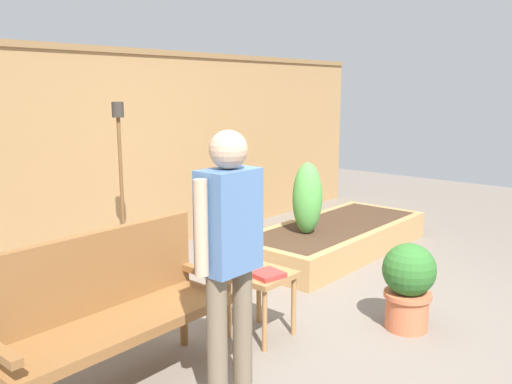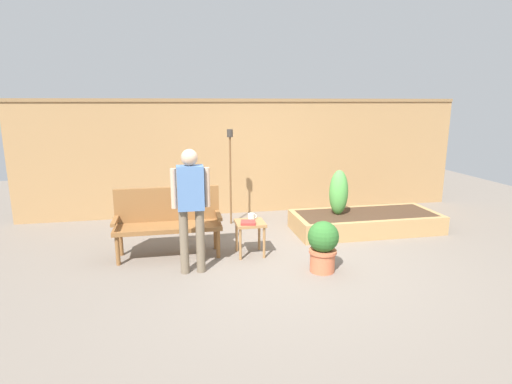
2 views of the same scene
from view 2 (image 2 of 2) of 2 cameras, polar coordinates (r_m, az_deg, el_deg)
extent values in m
plane|color=#70665B|center=(5.62, 3.87, -9.57)|extent=(14.00, 14.00, 0.00)
cube|color=#A37A4C|center=(7.82, -1.02, 4.72)|extent=(8.40, 0.10, 2.10)
cube|color=olive|center=(7.75, -1.05, 12.66)|extent=(8.40, 0.14, 0.06)
cylinder|color=brown|center=(6.02, -5.66, -6.06)|extent=(0.06, 0.06, 0.40)
cylinder|color=brown|center=(5.68, -5.29, -7.20)|extent=(0.06, 0.06, 0.40)
cylinder|color=brown|center=(6.04, -18.29, -6.57)|extent=(0.06, 0.06, 0.40)
cylinder|color=brown|center=(5.71, -18.70, -7.74)|extent=(0.06, 0.06, 0.40)
cube|color=brown|center=(5.75, -12.10, -4.76)|extent=(1.44, 0.48, 0.06)
cube|color=brown|center=(5.88, -12.20, -1.65)|extent=(1.44, 0.06, 0.48)
cube|color=brown|center=(5.77, -19.03, -3.78)|extent=(0.06, 0.48, 0.04)
cube|color=brown|center=(5.74, -5.26, -3.21)|extent=(0.06, 0.48, 0.04)
cylinder|color=#9E7042|center=(5.95, 0.45, -6.02)|extent=(0.04, 0.04, 0.44)
cylinder|color=#9E7042|center=(5.64, 1.14, -7.07)|extent=(0.04, 0.04, 0.44)
cylinder|color=#9E7042|center=(5.89, -2.71, -6.22)|extent=(0.04, 0.04, 0.44)
cylinder|color=#9E7042|center=(5.58, -2.19, -7.29)|extent=(0.04, 0.04, 0.44)
cube|color=#9E7042|center=(5.69, -0.83, -4.35)|extent=(0.40, 0.40, 0.04)
cylinder|color=silver|center=(5.79, -0.66, -3.42)|extent=(0.09, 0.09, 0.08)
torus|color=silver|center=(5.80, -0.15, -3.39)|extent=(0.06, 0.01, 0.06)
cube|color=#B2332D|center=(5.59, -1.10, -4.27)|extent=(0.23, 0.23, 0.03)
cylinder|color=#C66642|center=(5.33, 9.22, -9.57)|extent=(0.31, 0.31, 0.25)
cylinder|color=#C66642|center=(5.27, 9.27, -8.14)|extent=(0.35, 0.35, 0.04)
sphere|color=#2D6628|center=(5.21, 9.35, -6.15)|extent=(0.39, 0.39, 0.39)
cube|color=#AD8451|center=(6.68, 16.70, -5.11)|extent=(2.40, 0.09, 0.30)
cube|color=#AD8451|center=(7.45, 13.45, -3.09)|extent=(2.40, 0.09, 0.30)
cube|color=#AD8451|center=(6.64, 5.97, -4.73)|extent=(0.09, 0.82, 0.30)
cube|color=#AD8451|center=(7.63, 22.80, -3.37)|extent=(0.09, 0.82, 0.30)
cube|color=#422D1E|center=(7.06, 14.98, -4.05)|extent=(2.22, 0.82, 0.30)
cylinder|color=brown|center=(6.85, 11.31, -2.80)|extent=(0.04, 0.04, 0.06)
ellipsoid|color=#4C9942|center=(6.77, 11.43, -0.06)|extent=(0.30, 0.30, 0.73)
cylinder|color=brown|center=(7.09, -3.57, 1.51)|extent=(0.03, 0.03, 1.52)
cylinder|color=#332D28|center=(6.98, -3.66, 8.17)|extent=(0.10, 0.10, 0.13)
cylinder|color=#70604C|center=(5.19, -7.75, -6.74)|extent=(0.11, 0.11, 0.82)
cylinder|color=#70604C|center=(5.18, -9.97, -6.85)|extent=(0.11, 0.11, 0.82)
cube|color=#4C70A3|center=(5.00, -9.12, 0.58)|extent=(0.32, 0.20, 0.54)
cylinder|color=tan|center=(5.01, -6.83, 0.67)|extent=(0.07, 0.07, 0.49)
cylinder|color=tan|center=(5.00, -11.41, 0.48)|extent=(0.07, 0.07, 0.49)
sphere|color=tan|center=(4.94, -9.27, 4.78)|extent=(0.20, 0.20, 0.20)
camera|label=1|loc=(3.54, -41.71, 3.77)|focal=37.62mm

